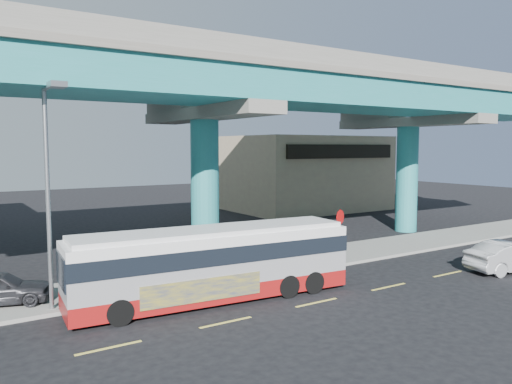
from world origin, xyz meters
TOP-DOWN VIEW (x-y plane):
  - ground at (0.00, 0.00)m, footprint 120.00×120.00m
  - sidewalk at (0.00, 5.50)m, footprint 70.00×4.00m
  - lane_markings at (-0.00, -0.30)m, footprint 58.00×0.12m
  - viaduct at (-0.00, 9.11)m, footprint 52.00×12.40m
  - building_beige at (18.00, 22.98)m, footprint 14.00×10.23m
  - transit_bus at (-3.18, 2.10)m, footprint 11.28×3.30m
  - sedan at (10.92, -1.70)m, footprint 3.68×5.23m
  - street_lamp at (-8.78, 3.43)m, footprint 0.50×2.60m
  - stop_sign at (5.27, 4.18)m, footprint 0.76×0.29m

SIDE VIEW (x-z plane):
  - ground at x=0.00m, z-range 0.00..0.00m
  - lane_markings at x=0.00m, z-range 0.00..0.01m
  - sidewalk at x=0.00m, z-range 0.00..0.15m
  - sedan at x=10.92m, z-range 0.00..1.48m
  - transit_bus at x=-3.18m, z-range 0.14..2.99m
  - stop_sign at x=5.27m, z-range 0.74..3.37m
  - building_beige at x=18.00m, z-range 0.01..7.01m
  - street_lamp at x=-8.78m, z-range 1.33..9.35m
  - viaduct at x=0.00m, z-range 3.29..14.99m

